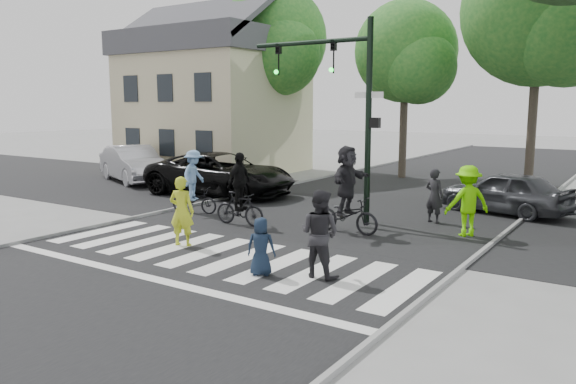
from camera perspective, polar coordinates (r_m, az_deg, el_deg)
name	(u,v)px	position (r m, az deg, el deg)	size (l,w,h in m)	color
ground	(194,265)	(12.70, -9.49, -7.36)	(120.00, 120.00, 0.00)	gray
road_stem	(311,225)	(16.58, 2.39, -3.39)	(10.00, 70.00, 0.01)	black
road_cross	(357,209)	(19.16, 7.05, -1.77)	(70.00, 10.00, 0.01)	black
curb_left	(186,207)	(19.62, -10.33, -1.47)	(0.10, 70.00, 0.10)	gray
curb_right	(487,248)	(14.68, 19.58, -5.34)	(0.10, 70.00, 0.10)	gray
crosswalk	(214,258)	(13.17, -7.51, -6.69)	(10.00, 3.85, 0.01)	silver
traffic_signal	(343,92)	(17.07, 5.63, 10.10)	(4.45, 0.29, 6.00)	black
bg_tree_0	(207,58)	(33.38, -8.26, 13.30)	(5.46, 5.20, 8.97)	brown
bg_tree_1	(273,43)	(29.91, -1.51, 14.89)	(6.09, 5.80, 9.80)	brown
bg_tree_2	(409,56)	(27.52, 12.19, 13.39)	(5.04, 4.80, 8.40)	brown
bg_tree_3	(547,15)	(24.72, 24.79, 16.04)	(6.30, 6.00, 10.20)	brown
house	(214,99)	(30.28, -7.53, 9.33)	(8.40, 8.10, 8.82)	beige
pedestrian_woman	(182,211)	(14.29, -10.74, -1.94)	(0.64, 0.42, 1.77)	#B4C322
pedestrian_child	(261,247)	(11.68, -2.77, -5.56)	(0.60, 0.39, 1.23)	#152336
pedestrian_adult	(320,234)	(11.52, 3.23, -4.25)	(0.89, 0.69, 1.83)	black
cyclist_left	(194,186)	(18.54, -9.54, 0.61)	(1.72, 1.17, 2.07)	black
cyclist_mid	(239,196)	(16.49, -4.96, -0.37)	(1.68, 1.03, 2.15)	black
cyclist_right	(347,194)	(15.53, 6.01, -0.22)	(1.92, 1.79, 2.42)	black
car_suv	(220,174)	(22.10, -6.89, 1.83)	(2.78, 6.03, 1.68)	black
car_silver	(134,164)	(26.70, -15.42, 2.78)	(1.76, 5.05, 1.66)	silver
car_grey	(505,192)	(19.54, 21.17, -0.02)	(1.66, 4.13, 1.41)	#36383C
bystander_hivis	(467,201)	(15.81, 17.77, -0.88)	(1.24, 0.71, 1.92)	#63DB01
bystander_dark	(434,196)	(17.33, 14.65, -0.38)	(0.60, 0.39, 1.65)	black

